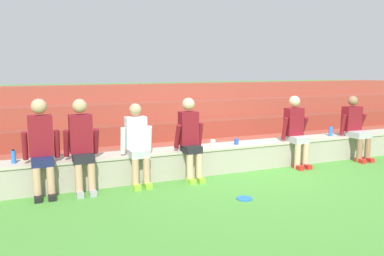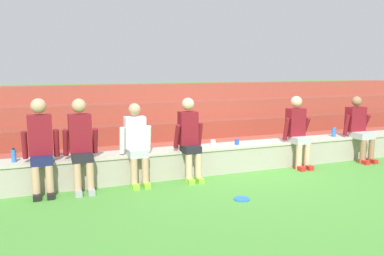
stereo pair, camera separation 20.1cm
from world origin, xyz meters
name	(u,v)px [view 1 (the left image)]	position (x,y,z in m)	size (l,w,h in m)	color
ground_plane	(249,171)	(0.00, 0.00, 0.00)	(80.00, 80.00, 0.00)	#4C9338
stone_seating_wall	(243,155)	(0.00, 0.23, 0.25)	(9.38, 0.50, 0.47)	#A8A08E
brick_bleachers	(195,123)	(0.00, 2.47, 0.54)	(12.85, 2.75, 1.45)	#9D4637
person_far_left	(41,145)	(-3.46, 0.02, 0.75)	(0.52, 0.54, 1.41)	tan
person_left_of_center	(82,143)	(-2.89, 0.01, 0.74)	(0.51, 0.55, 1.39)	tan
person_center	(137,143)	(-2.05, 0.00, 0.68)	(0.50, 0.51, 1.29)	tan
person_right_of_center	(190,137)	(-1.16, -0.04, 0.71)	(0.48, 0.51, 1.36)	#DBAD89
person_far_right	(296,130)	(1.00, 0.00, 0.70)	(0.51, 0.52, 1.33)	#DBAD89
person_rightmost_edge	(355,126)	(2.46, 0.00, 0.67)	(0.56, 0.60, 1.28)	#996B4C
water_bottle_near_right	(331,131)	(2.03, 0.21, 0.57)	(0.08, 0.08, 0.22)	blue
water_bottle_mid_left	(14,157)	(-3.84, 0.21, 0.57)	(0.07, 0.07, 0.21)	blue
plastic_cup_middle	(236,142)	(-0.17, 0.18, 0.53)	(0.08, 0.08, 0.10)	blue
plastic_cup_right_end	(213,143)	(-0.64, 0.18, 0.53)	(0.09, 0.09, 0.12)	white
frisbee	(244,199)	(-0.84, -1.27, 0.01)	(0.23, 0.23, 0.02)	blue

